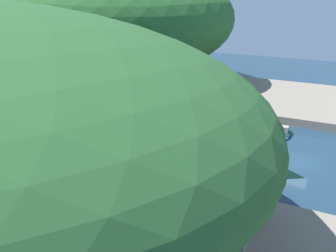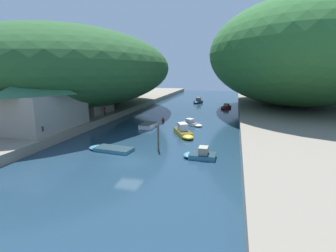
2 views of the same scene
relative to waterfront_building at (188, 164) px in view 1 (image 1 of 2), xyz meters
The scene contains 15 objects.
water_surface 28.38m from the waterfront_building, 55.89° to the left, with size 130.00×130.00×0.00m, color #1E384C.
right_bank 44.74m from the waterfront_building, 31.27° to the left, with size 22.00×120.00×1.15m.
hillside_right 53.64m from the waterfront_building, 42.54° to the left, with size 38.99×54.59×23.08m.
waterfront_building is the anchor object (origin of this frame).
boathouse_shed 13.80m from the waterfront_building, 90.71° to the left, with size 5.43×8.48×4.52m.
boat_yellow_tender 23.41m from the waterfront_building, 33.13° to the left, with size 4.36×3.59×1.08m.
boat_navy_launch 23.50m from the waterfront_building, ahead, with size 3.49×1.99×1.26m.
boat_moored_right 20.44m from the waterfront_building, 15.46° to the left, with size 4.20×6.31×1.65m.
boat_near_quay 16.51m from the waterfront_building, 37.75° to the left, with size 2.25×4.64×0.67m.
boat_far_right_bank 13.53m from the waterfront_building, 17.86° to the right, with size 5.67×2.63×0.39m.
boat_small_dinghy 41.73m from the waterfront_building, 54.68° to the left, with size 2.62×4.38×1.21m.
mooring_post_nearest 18.10m from the waterfront_building, ahead, with size 0.22×0.22×3.06m.
channel_buoy_near 20.46m from the waterfront_building, 47.15° to the left, with size 0.59×0.59×0.88m.
person_on_quay 12.91m from the waterfront_building, 75.62° to the left, with size 0.32×0.43×1.69m.
person_by_boathouse 6.72m from the waterfront_building, 52.50° to the right, with size 0.27×0.41×1.69m.
Camera 1 is at (-40.45, -3.32, 18.66)m, focal length 40.00 mm.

